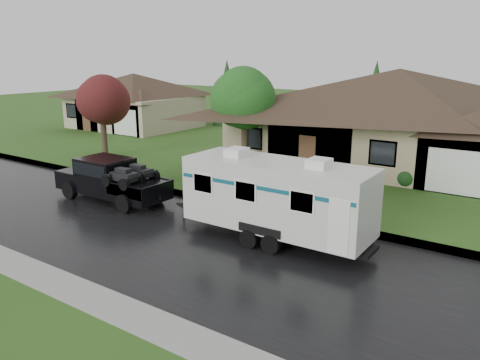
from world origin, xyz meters
name	(u,v)px	position (x,y,z in m)	size (l,w,h in m)	color
ground	(231,228)	(0.00, 0.00, 0.00)	(140.00, 140.00, 0.00)	#2C541A
road	(199,244)	(0.00, -2.00, 0.01)	(140.00, 8.00, 0.01)	black
curb	(262,210)	(0.00, 2.25, 0.07)	(140.00, 0.50, 0.15)	gray
lawn	(365,158)	(0.00, 15.00, 0.07)	(140.00, 26.00, 0.15)	#2C541A
house_main	(401,107)	(2.29, 13.84, 3.59)	(19.44, 10.80, 6.90)	tan
house_far	(135,96)	(-21.78, 15.85, 2.97)	(10.80, 8.64, 5.80)	tan
tree_left_green	(245,98)	(-4.50, 7.73, 4.19)	(3.52, 3.52, 5.83)	#382B1E
tree_red	(101,101)	(-13.82, 5.55, 3.70)	(3.10, 3.10, 5.12)	#382B1E
shrub_row	(365,171)	(2.00, 9.30, 0.65)	(13.60, 1.00, 1.00)	#143814
pickup_truck	(110,178)	(-6.72, -0.12, 1.03)	(5.78, 2.20, 1.93)	black
travel_trailer	(277,195)	(2.09, -0.12, 1.70)	(7.13, 2.51, 3.20)	silver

